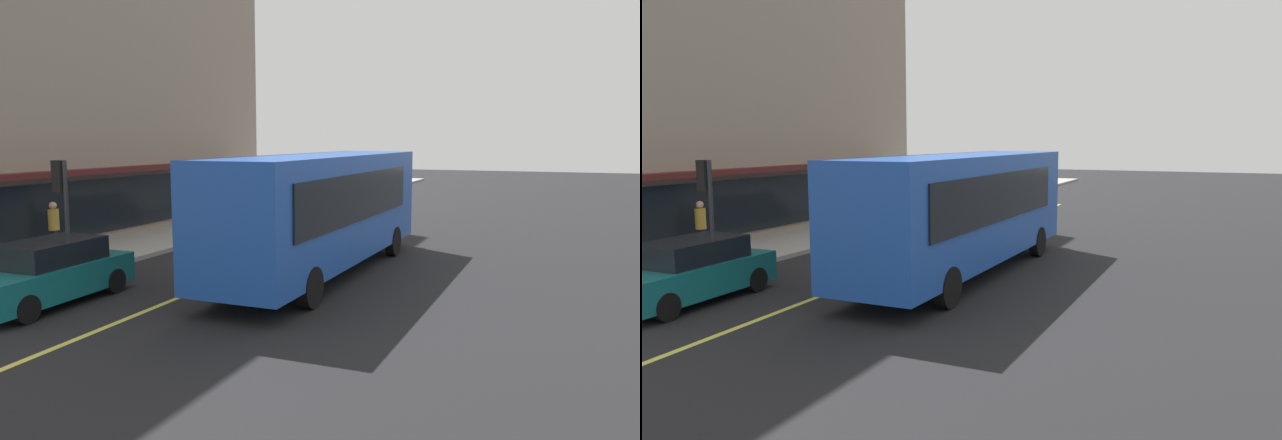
% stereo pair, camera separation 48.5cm
% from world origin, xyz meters
% --- Properties ---
extents(ground, '(120.00, 120.00, 0.00)m').
position_xyz_m(ground, '(0.00, 0.00, 0.00)').
color(ground, black).
extents(sidewalk, '(80.00, 3.14, 0.15)m').
position_xyz_m(sidewalk, '(0.00, 5.50, 0.07)').
color(sidewalk, '#9E9B93').
rests_on(sidewalk, ground).
extents(lane_centre_stripe, '(36.00, 0.16, 0.01)m').
position_xyz_m(lane_centre_stripe, '(0.00, 0.00, 0.00)').
color(lane_centre_stripe, '#D8D14C').
rests_on(lane_centre_stripe, ground).
extents(storefront_building, '(22.13, 9.23, 15.53)m').
position_xyz_m(storefront_building, '(0.62, 11.37, 7.76)').
color(storefront_building, gray).
rests_on(storefront_building, ground).
extents(bus, '(11.15, 2.69, 3.50)m').
position_xyz_m(bus, '(-1.90, -2.34, 1.99)').
color(bus, '#1E4CAD').
rests_on(bus, ground).
extents(traffic_light, '(0.30, 0.52, 3.20)m').
position_xyz_m(traffic_light, '(-4.98, 4.50, 2.53)').
color(traffic_light, '#2D2D33').
rests_on(traffic_light, sidewalk).
extents(car_silver, '(4.39, 2.05, 1.52)m').
position_xyz_m(car_silver, '(12.61, 2.82, 0.74)').
color(car_silver, '#B7BABF').
rests_on(car_silver, ground).
extents(car_navy, '(4.33, 1.92, 1.52)m').
position_xyz_m(car_navy, '(3.19, 2.92, 0.74)').
color(car_navy, navy).
rests_on(car_navy, ground).
extents(car_teal, '(4.34, 1.93, 1.52)m').
position_xyz_m(car_teal, '(-7.45, 2.60, 0.74)').
color(car_teal, '#14666B').
rests_on(car_teal, ground).
extents(pedestrian_at_corner, '(0.34, 0.34, 1.56)m').
position_xyz_m(pedestrian_at_corner, '(10.39, 4.37, 1.08)').
color(pedestrian_at_corner, black).
rests_on(pedestrian_at_corner, sidewalk).
extents(pedestrian_near_storefront, '(0.34, 0.34, 1.79)m').
position_xyz_m(pedestrian_near_storefront, '(-3.41, 6.49, 1.23)').
color(pedestrian_near_storefront, black).
rests_on(pedestrian_near_storefront, sidewalk).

